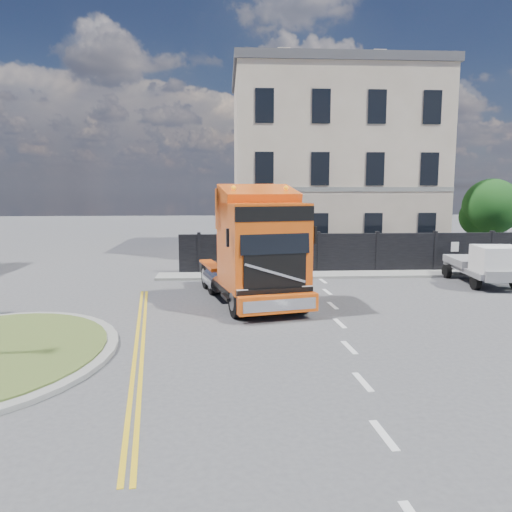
{
  "coord_description": "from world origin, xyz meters",
  "views": [
    {
      "loc": [
        -0.66,
        -15.71,
        4.35
      ],
      "look_at": [
        0.44,
        2.5,
        1.8
      ],
      "focal_mm": 35.0,
      "sensor_mm": 36.0,
      "label": 1
    }
  ],
  "objects": [
    {
      "name": "ground",
      "position": [
        0.0,
        0.0,
        0.0
      ],
      "size": [
        120.0,
        120.0,
        0.0
      ],
      "primitive_type": "plane",
      "color": "#424244",
      "rests_on": "ground"
    },
    {
      "name": "hoarding_fence",
      "position": [
        6.55,
        9.0,
        1.0
      ],
      "size": [
        18.8,
        0.25,
        2.0
      ],
      "color": "black",
      "rests_on": "ground"
    },
    {
      "name": "tree",
      "position": [
        14.38,
        12.1,
        3.05
      ],
      "size": [
        3.2,
        3.2,
        4.8
      ],
      "color": "#382619",
      "rests_on": "ground"
    },
    {
      "name": "truck",
      "position": [
        0.46,
        2.27,
        1.92
      ],
      "size": [
        4.2,
        7.55,
        4.28
      ],
      "rotation": [
        0.0,
        0.0,
        0.23
      ],
      "color": "black",
      "rests_on": "ground"
    },
    {
      "name": "pavement_far",
      "position": [
        6.0,
        8.1,
        0.06
      ],
      "size": [
        20.0,
        1.6,
        0.12
      ],
      "primitive_type": "cube",
      "color": "gray",
      "rests_on": "ground"
    },
    {
      "name": "flatbed_pickup",
      "position": [
        10.78,
        4.99,
        1.0
      ],
      "size": [
        2.2,
        4.61,
        1.85
      ],
      "rotation": [
        0.0,
        0.0,
        -0.1
      ],
      "color": "slate",
      "rests_on": "ground"
    },
    {
      "name": "georgian_building",
      "position": [
        6.0,
        16.5,
        5.77
      ],
      "size": [
        12.3,
        10.3,
        12.8
      ],
      "color": "beige",
      "rests_on": "ground"
    }
  ]
}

